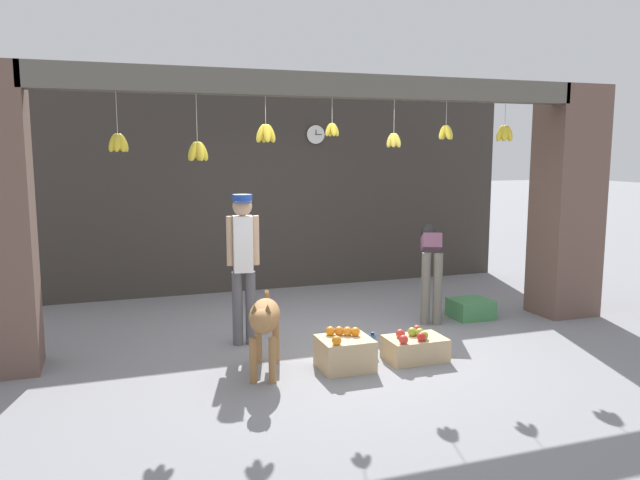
% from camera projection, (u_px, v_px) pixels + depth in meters
% --- Properties ---
extents(ground_plane, '(60.00, 60.00, 0.00)m').
position_uv_depth(ground_plane, '(333.00, 345.00, 6.65)').
color(ground_plane, gray).
extents(shop_back_wall, '(7.74, 0.12, 2.84)m').
position_uv_depth(shop_back_wall, '(264.00, 194.00, 9.19)').
color(shop_back_wall, '#38332D').
rests_on(shop_back_wall, ground_plane).
extents(shop_pillar_right, '(0.70, 0.60, 2.84)m').
position_uv_depth(shop_pillar_right, '(567.00, 202.00, 7.77)').
color(shop_pillar_right, brown).
rests_on(shop_pillar_right, ground_plane).
extents(storefront_awning, '(5.84, 0.30, 0.89)m').
position_uv_depth(storefront_awning, '(329.00, 90.00, 6.37)').
color(storefront_awning, '#5B564C').
extents(dog, '(0.50, 1.02, 0.75)m').
position_uv_depth(dog, '(264.00, 320.00, 5.73)').
color(dog, '#9E7042').
rests_on(dog, ground_plane).
extents(shopkeeper, '(0.34, 0.27, 1.61)m').
position_uv_depth(shopkeeper, '(243.00, 258.00, 6.56)').
color(shopkeeper, '#56565B').
rests_on(shopkeeper, ground_plane).
extents(worker_stooping, '(0.52, 0.82, 1.13)m').
position_uv_depth(worker_stooping, '(431.00, 259.00, 7.59)').
color(worker_stooping, '#6B665B').
rests_on(worker_stooping, ground_plane).
extents(fruit_crate_oranges, '(0.49, 0.44, 0.38)m').
position_uv_depth(fruit_crate_oranges, '(345.00, 352.00, 5.93)').
color(fruit_crate_oranges, tan).
rests_on(fruit_crate_oranges, ground_plane).
extents(fruit_crate_apples, '(0.58, 0.40, 0.31)m').
position_uv_depth(fruit_crate_apples, '(415.00, 347.00, 6.18)').
color(fruit_crate_apples, tan).
rests_on(fruit_crate_apples, ground_plane).
extents(produce_box_green, '(0.48, 0.43, 0.23)m').
position_uv_depth(produce_box_green, '(471.00, 309.00, 7.73)').
color(produce_box_green, '#42844C').
rests_on(produce_box_green, ground_plane).
extents(water_bottle, '(0.07, 0.07, 0.23)m').
position_uv_depth(water_bottle, '(372.00, 344.00, 6.35)').
color(water_bottle, '#2D60AD').
rests_on(water_bottle, ground_plane).
extents(wall_clock, '(0.29, 0.03, 0.29)m').
position_uv_depth(wall_clock, '(316.00, 135.00, 9.24)').
color(wall_clock, black).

